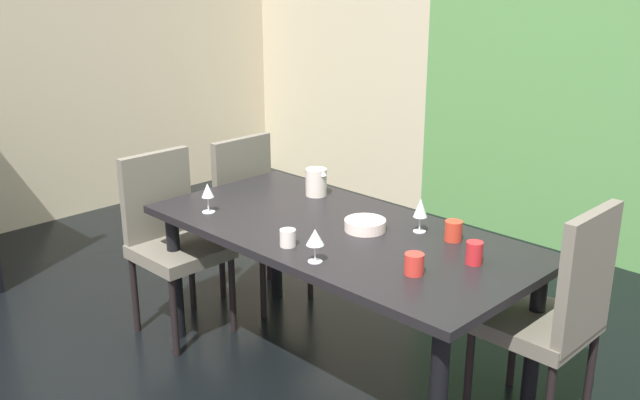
# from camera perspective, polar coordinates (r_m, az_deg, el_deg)

# --- Properties ---
(ground_plane) EXTENTS (5.89, 5.55, 0.02)m
(ground_plane) POSITION_cam_1_polar(r_m,az_deg,el_deg) (3.66, -6.64, -14.14)
(ground_plane) COLOR black
(back_panel_interior) EXTENTS (2.05, 0.10, 2.69)m
(back_panel_interior) POSITION_cam_1_polar(r_m,az_deg,el_deg) (6.38, 1.33, 12.91)
(back_panel_interior) COLOR beige
(back_panel_interior) RESTS_ON ground_plane
(dining_table) EXTENTS (1.91, 0.92, 0.76)m
(dining_table) POSITION_cam_1_polar(r_m,az_deg,el_deg) (3.40, 1.47, -3.65)
(dining_table) COLOR black
(dining_table) RESTS_ON ground_plane
(chair_right_far) EXTENTS (0.44, 0.44, 1.04)m
(chair_right_far) POSITION_cam_1_polar(r_m,az_deg,el_deg) (3.17, 18.32, -8.32)
(chair_right_far) COLOR #696354
(chair_right_far) RESTS_ON ground_plane
(chair_left_far) EXTENTS (0.44, 0.44, 0.97)m
(chair_left_far) POSITION_cam_1_polar(r_m,az_deg,el_deg) (4.29, -5.12, -0.74)
(chair_left_far) COLOR #696354
(chair_left_far) RESTS_ON ground_plane
(chair_left_near) EXTENTS (0.44, 0.44, 0.99)m
(chair_left_near) POSITION_cam_1_polar(r_m,az_deg,el_deg) (3.95, -11.81, -2.64)
(chair_left_near) COLOR #696354
(chair_left_near) RESTS_ON ground_plane
(wine_glass_rear) EXTENTS (0.08, 0.08, 0.15)m
(wine_glass_rear) POSITION_cam_1_polar(r_m,az_deg,el_deg) (2.96, -0.40, -3.06)
(wine_glass_rear) COLOR silver
(wine_glass_rear) RESTS_ON dining_table
(wine_glass_right) EXTENTS (0.07, 0.07, 0.16)m
(wine_glass_right) POSITION_cam_1_polar(r_m,az_deg,el_deg) (3.33, 8.04, -0.69)
(wine_glass_right) COLOR silver
(wine_glass_right) RESTS_ON dining_table
(wine_glass_center) EXTENTS (0.07, 0.07, 0.15)m
(wine_glass_center) POSITION_cam_1_polar(r_m,az_deg,el_deg) (3.60, -8.98, 0.66)
(wine_glass_center) COLOR silver
(wine_glass_center) RESTS_ON dining_table
(serving_bowl_east) EXTENTS (0.20, 0.20, 0.05)m
(serving_bowl_east) POSITION_cam_1_polar(r_m,az_deg,el_deg) (3.35, 3.63, -2.00)
(serving_bowl_east) COLOR #F1DECC
(serving_bowl_east) RESTS_ON dining_table
(cup_corner) EXTENTS (0.08, 0.08, 0.09)m
(cup_corner) POSITION_cam_1_polar(r_m,az_deg,el_deg) (3.27, 10.63, -2.44)
(cup_corner) COLOR red
(cup_corner) RESTS_ON dining_table
(cup_west) EXTENTS (0.07, 0.07, 0.08)m
(cup_west) POSITION_cam_1_polar(r_m,az_deg,el_deg) (3.16, -2.59, -3.05)
(cup_west) COLOR silver
(cup_west) RESTS_ON dining_table
(cup_near_window) EXTENTS (0.08, 0.08, 0.09)m
(cup_near_window) POSITION_cam_1_polar(r_m,az_deg,el_deg) (2.90, 7.54, -5.10)
(cup_near_window) COLOR red
(cup_near_window) RESTS_ON dining_table
(cup_south) EXTENTS (0.07, 0.07, 0.10)m
(cup_south) POSITION_cam_1_polar(r_m,az_deg,el_deg) (3.04, 12.24, -4.15)
(cup_south) COLOR red
(cup_south) RESTS_ON dining_table
(pitcher_near_shelf) EXTENTS (0.13, 0.11, 0.15)m
(pitcher_near_shelf) POSITION_cam_1_polar(r_m,az_deg,el_deg) (3.83, -0.30, 1.45)
(pitcher_near_shelf) COLOR beige
(pitcher_near_shelf) RESTS_ON dining_table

